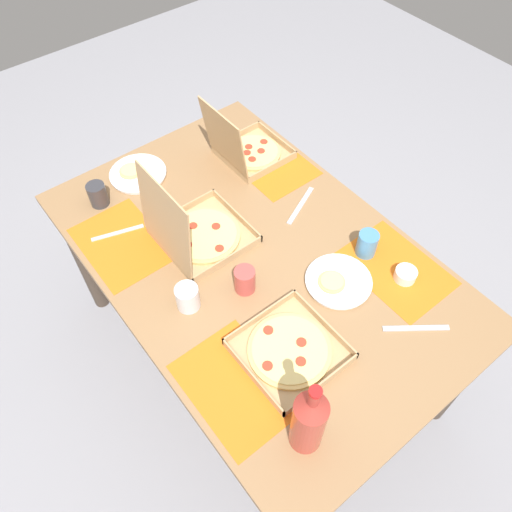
% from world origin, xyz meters
% --- Properties ---
extents(ground_plane, '(6.00, 6.00, 0.00)m').
position_xyz_m(ground_plane, '(0.00, 0.00, 0.00)').
color(ground_plane, gray).
extents(dining_table, '(1.51, 0.98, 0.74)m').
position_xyz_m(dining_table, '(0.00, 0.00, 0.64)').
color(dining_table, '#3F3328').
rests_on(dining_table, ground_plane).
extents(placemat_near_left, '(0.36, 0.26, 0.00)m').
position_xyz_m(placemat_near_left, '(-0.34, -0.34, 0.74)').
color(placemat_near_left, orange).
rests_on(placemat_near_left, dining_table).
extents(placemat_near_right, '(0.36, 0.26, 0.00)m').
position_xyz_m(placemat_near_right, '(0.34, -0.34, 0.74)').
color(placemat_near_right, orange).
rests_on(placemat_near_right, dining_table).
extents(placemat_far_left, '(0.36, 0.26, 0.00)m').
position_xyz_m(placemat_far_left, '(-0.34, 0.34, 0.74)').
color(placemat_far_left, orange).
rests_on(placemat_far_left, dining_table).
extents(placemat_far_right, '(0.36, 0.26, 0.00)m').
position_xyz_m(placemat_far_right, '(0.34, 0.34, 0.74)').
color(placemat_far_right, orange).
rests_on(placemat_far_right, dining_table).
extents(pizza_box_center, '(0.29, 0.29, 0.04)m').
position_xyz_m(pizza_box_center, '(-0.35, 0.15, 0.75)').
color(pizza_box_center, tan).
rests_on(pizza_box_center, dining_table).
extents(pizza_box_corner_right, '(0.25, 0.29, 0.29)m').
position_xyz_m(pizza_box_corner_right, '(0.42, -0.29, 0.78)').
color(pizza_box_corner_right, tan).
rests_on(pizza_box_corner_right, dining_table).
extents(pizza_box_corner_left, '(0.30, 0.30, 0.33)m').
position_xyz_m(pizza_box_corner_left, '(0.18, 0.12, 0.79)').
color(pizza_box_corner_left, tan).
rests_on(pizza_box_corner_left, dining_table).
extents(plate_middle, '(0.23, 0.23, 0.03)m').
position_xyz_m(plate_middle, '(0.61, 0.12, 0.75)').
color(plate_middle, white).
rests_on(plate_middle, dining_table).
extents(plate_near_left, '(0.22, 0.22, 0.03)m').
position_xyz_m(plate_near_left, '(-0.26, -0.14, 0.75)').
color(plate_near_left, white).
rests_on(plate_near_left, dining_table).
extents(soda_bottle, '(0.09, 0.09, 0.32)m').
position_xyz_m(soda_bottle, '(-0.57, 0.28, 0.87)').
color(soda_bottle, '#B2382D').
rests_on(soda_bottle, dining_table).
extents(cup_spare, '(0.07, 0.07, 0.09)m').
position_xyz_m(cup_spare, '(-0.08, 0.11, 0.79)').
color(cup_spare, '#BF4742').
rests_on(cup_spare, dining_table).
extents(cup_dark, '(0.07, 0.07, 0.09)m').
position_xyz_m(cup_dark, '(-0.22, -0.31, 0.79)').
color(cup_dark, teal).
rests_on(cup_dark, dining_table).
extents(cup_red, '(0.08, 0.08, 0.09)m').
position_xyz_m(cup_red, '(-0.02, 0.30, 0.78)').
color(cup_red, silver).
rests_on(cup_red, dining_table).
extents(cup_clear_right, '(0.07, 0.07, 0.09)m').
position_xyz_m(cup_clear_right, '(0.57, 0.31, 0.78)').
color(cup_clear_right, '#333338').
rests_on(cup_clear_right, dining_table).
extents(condiment_bowl, '(0.07, 0.07, 0.04)m').
position_xyz_m(condiment_bowl, '(-0.38, -0.33, 0.76)').
color(condiment_bowl, white).
rests_on(condiment_bowl, dining_table).
extents(knife_by_near_left, '(0.10, 0.20, 0.00)m').
position_xyz_m(knife_by_near_left, '(0.08, -0.28, 0.74)').
color(knife_by_near_left, '#B7B7BC').
rests_on(knife_by_near_left, dining_table).
extents(fork_by_far_right, '(0.07, 0.19, 0.00)m').
position_xyz_m(fork_by_far_right, '(0.39, 0.33, 0.74)').
color(fork_by_far_right, '#B7B7BC').
rests_on(fork_by_far_right, dining_table).
extents(knife_by_far_left, '(0.14, 0.18, 0.00)m').
position_xyz_m(knife_by_far_left, '(-0.54, -0.22, 0.74)').
color(knife_by_far_left, '#B7B7BC').
rests_on(knife_by_far_left, dining_table).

